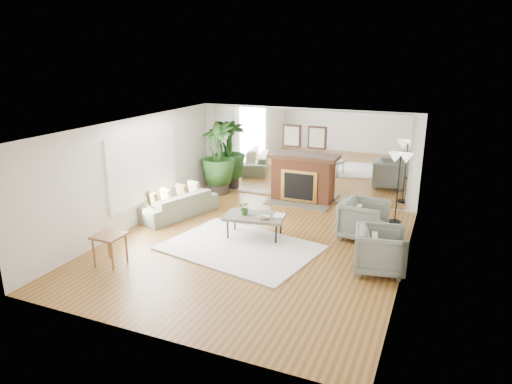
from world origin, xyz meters
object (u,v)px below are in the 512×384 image
at_px(fireplace, 301,178).
at_px(armchair_front, 380,250).
at_px(coffee_table, 255,217).
at_px(sofa, 178,204).
at_px(armchair_back, 363,219).
at_px(potted_ficus, 218,156).
at_px(floor_lamp, 400,164).
at_px(side_table, 109,239).

bearing_deg(fireplace, armchair_front, -52.69).
bearing_deg(coffee_table, sofa, 166.77).
bearing_deg(armchair_front, armchair_back, 11.02).
xyz_separation_m(sofa, armchair_front, (5.05, -1.13, 0.12)).
relative_size(sofa, armchair_front, 2.21).
bearing_deg(potted_ficus, floor_lamp, -5.77).
height_order(coffee_table, floor_lamp, floor_lamp).
relative_size(fireplace, armchair_back, 2.18).
distance_m(fireplace, armchair_back, 2.80).
relative_size(fireplace, side_table, 3.40).
relative_size(coffee_table, armchair_front, 1.50).
distance_m(sofa, potted_ficus, 2.27).
distance_m(side_table, floor_lamp, 6.56).
bearing_deg(coffee_table, fireplace, 86.84).
relative_size(armchair_back, side_table, 1.56).
distance_m(side_table, potted_ficus, 4.99).
bearing_deg(armchair_front, fireplace, 26.97).
distance_m(fireplace, sofa, 3.37).
bearing_deg(floor_lamp, armchair_back, -113.35).
distance_m(armchair_back, side_table, 5.26).
distance_m(armchair_back, potted_ficus, 4.83).
distance_m(armchair_front, floor_lamp, 2.93).
bearing_deg(armchair_back, fireplace, 51.82).
relative_size(armchair_front, potted_ficus, 0.45).
bearing_deg(armchair_front, side_table, 99.22).
relative_size(fireplace, floor_lamp, 1.21).
bearing_deg(floor_lamp, sofa, -162.13).
xyz_separation_m(coffee_table, sofa, (-2.29, 0.54, -0.17)).
bearing_deg(side_table, armchair_front, 19.55).
xyz_separation_m(sofa, floor_lamp, (5.01, 1.62, 1.15)).
distance_m(sofa, armchair_back, 4.48).
distance_m(fireplace, floor_lamp, 2.76).
height_order(fireplace, sofa, fireplace).
height_order(coffee_table, side_table, side_table).
height_order(armchair_back, floor_lamp, floor_lamp).
height_order(sofa, floor_lamp, floor_lamp).
height_order(armchair_back, side_table, armchair_back).
distance_m(armchair_back, floor_lamp, 1.71).
distance_m(fireplace, potted_ficus, 2.47).
height_order(coffee_table, armchair_front, armchair_front).
xyz_separation_m(coffee_table, armchair_front, (2.76, -0.59, -0.05)).
distance_m(sofa, armchair_front, 5.18).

